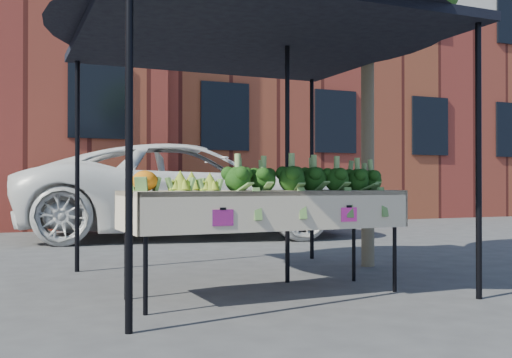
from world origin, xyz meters
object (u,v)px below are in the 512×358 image
Objects in this scene: table at (265,243)px; canopy at (251,141)px; street_tree at (368,80)px; vehicle at (191,71)px.

table is 0.77× the size of canopy.
canopy is 1.97m from street_tree.
vehicle is at bearing 79.56° from canopy.
vehicle is 4.67m from street_tree.
canopy is (0.12, 0.61, 0.92)m from table.
street_tree is (0.77, -4.52, -0.84)m from vehicle.
vehicle reaches higher than street_tree.
vehicle is (1.06, 5.71, 2.55)m from table.
vehicle reaches higher than table.
canopy is 5.43m from vehicle.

